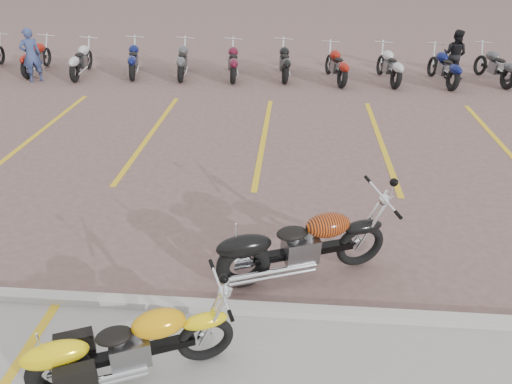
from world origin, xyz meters
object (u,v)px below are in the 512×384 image
Objects in this scene: yellow_cruiser at (128,347)px; flame_cruiser at (298,247)px; person_b at (455,54)px; person_a at (31,55)px.

flame_cruiser is at bearing 24.49° from yellow_cruiser.
flame_cruiser is at bearing 101.53° from person_b.
yellow_cruiser is 1.25× the size of person_a.
person_b is (4.87, 10.80, 0.27)m from flame_cruiser.
person_b is (6.65, 12.75, 0.32)m from yellow_cruiser.
person_b is at bearing 39.40° from yellow_cruiser.
flame_cruiser reaches higher than yellow_cruiser.
person_a is at bearing 111.19° from flame_cruiser.
person_b is at bearing 147.74° from person_a.
flame_cruiser is 1.42× the size of person_a.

